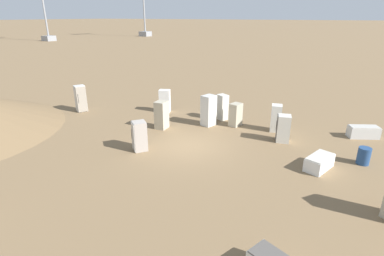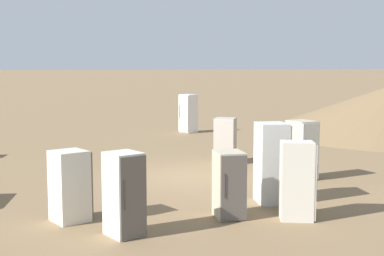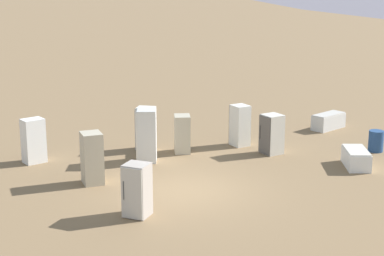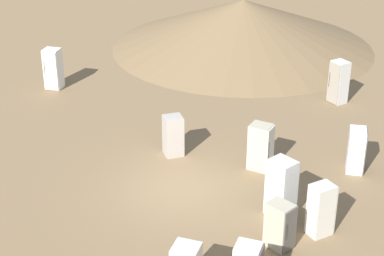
{
  "view_description": "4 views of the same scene",
  "coord_description": "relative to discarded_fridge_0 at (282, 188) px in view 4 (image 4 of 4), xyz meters",
  "views": [
    {
      "loc": [
        -12.6,
        -7.29,
        6.5
      ],
      "look_at": [
        0.64,
        0.09,
        0.78
      ],
      "focal_mm": 28.0,
      "sensor_mm": 36.0,
      "label": 1
    },
    {
      "loc": [
        14.14,
        -6.36,
        3.24
      ],
      "look_at": [
        1.4,
        -0.69,
        1.63
      ],
      "focal_mm": 50.0,
      "sensor_mm": 36.0,
      "label": 2
    },
    {
      "loc": [
        -18.39,
        5.17,
        6.9
      ],
      "look_at": [
        1.16,
        -0.56,
        1.72
      ],
      "focal_mm": 60.0,
      "sensor_mm": 36.0,
      "label": 3
    },
    {
      "loc": [
        10.5,
        -15.23,
        11.39
      ],
      "look_at": [
        -0.48,
        1.41,
        1.57
      ],
      "focal_mm": 60.0,
      "sensor_mm": 36.0,
      "label": 4
    }
  ],
  "objects": [
    {
      "name": "discarded_fridge_5",
      "position": [
        -1.9,
        2.22,
        -0.11
      ],
      "size": [
        0.84,
        0.69,
        1.7
      ],
      "rotation": [
        0.0,
        0.0,
        4.8
      ],
      "color": "#B2A88E",
      "rests_on": "ground_plane"
    },
    {
      "name": "discarded_fridge_2",
      "position": [
        0.97,
        3.93,
        -0.15
      ],
      "size": [
        0.83,
        0.9,
        1.61
      ],
      "rotation": [
        0.0,
        0.0,
        5.1
      ],
      "color": "white",
      "rests_on": "ground_plane"
    },
    {
      "name": "discarded_fridge_0",
      "position": [
        0.0,
        0.0,
        0.0
      ],
      "size": [
        0.94,
        0.89,
        1.91
      ],
      "rotation": [
        0.0,
        0.0,
        6.01
      ],
      "color": "silver",
      "rests_on": "ground_plane"
    },
    {
      "name": "discarded_fridge_9",
      "position": [
        -1.83,
        9.25,
        -0.02
      ],
      "size": [
        0.89,
        0.86,
        1.88
      ],
      "rotation": [
        0.0,
        0.0,
        2.68
      ],
      "color": "silver",
      "rests_on": "ground_plane"
    },
    {
      "name": "discarded_fridge_13",
      "position": [
        -13.28,
        3.6,
        -0.02
      ],
      "size": [
        0.88,
        0.85,
        1.88
      ],
      "rotation": [
        0.0,
        0.0,
        3.46
      ],
      "color": "white",
      "rests_on": "ground_plane"
    },
    {
      "name": "discarded_fridge_4",
      "position": [
        -5.08,
        1.39,
        -0.19
      ],
      "size": [
        0.94,
        0.94,
        1.53
      ],
      "rotation": [
        0.0,
        0.0,
        0.9
      ],
      "color": "#A89E93",
      "rests_on": "ground_plane"
    },
    {
      "name": "dirt_mound",
      "position": [
        -8.94,
        13.42,
        0.34
      ],
      "size": [
        14.02,
        14.02,
        2.58
      ],
      "color": "brown",
      "rests_on": "ground_plane"
    },
    {
      "name": "discarded_fridge_11",
      "position": [
        1.45,
        -0.29,
        -0.12
      ],
      "size": [
        0.81,
        0.88,
        1.67
      ],
      "rotation": [
        0.0,
        0.0,
        5.8
      ],
      "color": "beige",
      "rests_on": "ground_plane"
    },
    {
      "name": "discarded_fridge_6",
      "position": [
        0.73,
        -1.54,
        -0.24
      ],
      "size": [
        0.87,
        0.72,
        1.43
      ],
      "rotation": [
        0.0,
        0.0,
        4.5
      ],
      "color": "#B2A88E",
      "rests_on": "ground_plane"
    },
    {
      "name": "ground_plane",
      "position": [
        -3.46,
        -0.48,
        -0.96
      ],
      "size": [
        1000.0,
        1000.0,
        0.0
      ],
      "primitive_type": "plane",
      "color": "brown"
    }
  ]
}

